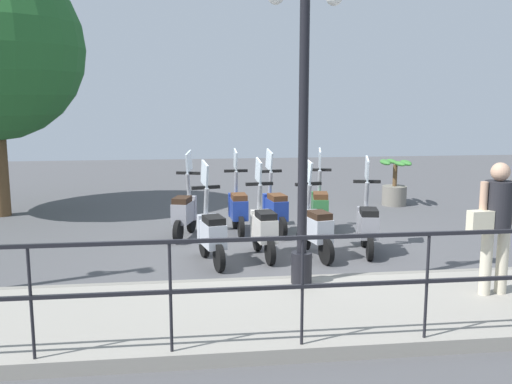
{
  "coord_description": "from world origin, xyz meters",
  "views": [
    {
      "loc": [
        -9.25,
        1.69,
        2.49
      ],
      "look_at": [
        0.2,
        0.5,
        0.9
      ],
      "focal_mm": 40.0,
      "sensor_mm": 36.0,
      "label": 1
    }
  ],
  "objects_px": {
    "potted_palm": "(395,186)",
    "scooter_near_2": "(264,227)",
    "scooter_near_0": "(368,224)",
    "scooter_far_0": "(320,206)",
    "lamp_post_near": "(303,144)",
    "scooter_near_1": "(315,227)",
    "scooter_far_3": "(185,211)",
    "scooter_far_2": "(238,208)",
    "pedestrian_with_bag": "(496,218)",
    "scooter_near_3": "(211,233)",
    "scooter_far_1": "(275,208)"
  },
  "relations": [
    {
      "from": "potted_palm",
      "to": "scooter_near_2",
      "type": "distance_m",
      "value": 5.39
    },
    {
      "from": "potted_palm",
      "to": "scooter_near_3",
      "type": "height_order",
      "value": "scooter_near_3"
    },
    {
      "from": "potted_palm",
      "to": "scooter_near_0",
      "type": "xyz_separation_m",
      "value": [
        -3.95,
        1.94,
        0.04
      ]
    },
    {
      "from": "pedestrian_with_bag",
      "to": "scooter_near_0",
      "type": "bearing_deg",
      "value": 10.73
    },
    {
      "from": "scooter_near_3",
      "to": "scooter_far_1",
      "type": "height_order",
      "value": "same"
    },
    {
      "from": "pedestrian_with_bag",
      "to": "scooter_far_2",
      "type": "bearing_deg",
      "value": 27.15
    },
    {
      "from": "scooter_far_0",
      "to": "scooter_far_1",
      "type": "bearing_deg",
      "value": 106.26
    },
    {
      "from": "potted_palm",
      "to": "scooter_near_1",
      "type": "relative_size",
      "value": 0.69
    },
    {
      "from": "scooter_near_1",
      "to": "scooter_far_3",
      "type": "relative_size",
      "value": 1.0
    },
    {
      "from": "scooter_near_3",
      "to": "scooter_far_1",
      "type": "relative_size",
      "value": 1.0
    },
    {
      "from": "potted_palm",
      "to": "scooter_far_2",
      "type": "height_order",
      "value": "scooter_far_2"
    },
    {
      "from": "scooter_near_0",
      "to": "scooter_far_0",
      "type": "height_order",
      "value": "same"
    },
    {
      "from": "scooter_far_0",
      "to": "scooter_near_3",
      "type": "bearing_deg",
      "value": 141.99
    },
    {
      "from": "pedestrian_with_bag",
      "to": "scooter_near_2",
      "type": "height_order",
      "value": "pedestrian_with_bag"
    },
    {
      "from": "scooter_near_0",
      "to": "scooter_far_3",
      "type": "bearing_deg",
      "value": 75.76
    },
    {
      "from": "scooter_near_1",
      "to": "scooter_far_3",
      "type": "xyz_separation_m",
      "value": [
        1.56,
        2.02,
        0.0
      ]
    },
    {
      "from": "scooter_near_1",
      "to": "potted_palm",
      "type": "bearing_deg",
      "value": -47.01
    },
    {
      "from": "scooter_near_2",
      "to": "scooter_far_1",
      "type": "height_order",
      "value": "same"
    },
    {
      "from": "potted_palm",
      "to": "scooter_far_2",
      "type": "xyz_separation_m",
      "value": [
        -2.32,
        3.87,
        0.04
      ]
    },
    {
      "from": "lamp_post_near",
      "to": "scooter_far_3",
      "type": "bearing_deg",
      "value": 24.66
    },
    {
      "from": "scooter_near_2",
      "to": "scooter_far_0",
      "type": "xyz_separation_m",
      "value": [
        1.61,
        -1.28,
        0.0
      ]
    },
    {
      "from": "scooter_near_3",
      "to": "scooter_far_2",
      "type": "relative_size",
      "value": 1.0
    },
    {
      "from": "scooter_near_2",
      "to": "scooter_far_0",
      "type": "height_order",
      "value": "same"
    },
    {
      "from": "pedestrian_with_bag",
      "to": "scooter_far_2",
      "type": "xyz_separation_m",
      "value": [
        4.08,
        2.67,
        -0.6
      ]
    },
    {
      "from": "potted_palm",
      "to": "scooter_far_2",
      "type": "distance_m",
      "value": 4.52
    },
    {
      "from": "lamp_post_near",
      "to": "scooter_near_2",
      "type": "xyz_separation_m",
      "value": [
        1.73,
        0.25,
        -1.44
      ]
    },
    {
      "from": "lamp_post_near",
      "to": "scooter_near_1",
      "type": "height_order",
      "value": "lamp_post_near"
    },
    {
      "from": "scooter_far_2",
      "to": "scooter_near_0",
      "type": "bearing_deg",
      "value": -132.24
    },
    {
      "from": "scooter_near_3",
      "to": "potted_palm",
      "type": "bearing_deg",
      "value": -59.31
    },
    {
      "from": "pedestrian_with_bag",
      "to": "scooter_far_3",
      "type": "xyz_separation_m",
      "value": [
        3.88,
        3.65,
        -0.6
      ]
    },
    {
      "from": "pedestrian_with_bag",
      "to": "scooter_near_3",
      "type": "bearing_deg",
      "value": 50.27
    },
    {
      "from": "scooter_near_1",
      "to": "scooter_near_3",
      "type": "xyz_separation_m",
      "value": [
        -0.15,
        1.62,
        0.0
      ]
    },
    {
      "from": "scooter_near_0",
      "to": "scooter_near_3",
      "type": "xyz_separation_m",
      "value": [
        -0.29,
        2.51,
        0.0
      ]
    },
    {
      "from": "scooter_near_2",
      "to": "potted_palm",
      "type": "bearing_deg",
      "value": -48.62
    },
    {
      "from": "pedestrian_with_bag",
      "to": "scooter_near_1",
      "type": "height_order",
      "value": "pedestrian_with_bag"
    },
    {
      "from": "lamp_post_near",
      "to": "scooter_near_0",
      "type": "relative_size",
      "value": 2.61
    },
    {
      "from": "pedestrian_with_bag",
      "to": "scooter_far_0",
      "type": "relative_size",
      "value": 1.03
    },
    {
      "from": "scooter_near_3",
      "to": "scooter_far_1",
      "type": "bearing_deg",
      "value": -47.87
    },
    {
      "from": "scooter_near_2",
      "to": "scooter_far_2",
      "type": "height_order",
      "value": "same"
    },
    {
      "from": "scooter_near_2",
      "to": "scooter_near_3",
      "type": "xyz_separation_m",
      "value": [
        -0.25,
        0.83,
        0.0
      ]
    },
    {
      "from": "scooter_far_2",
      "to": "scooter_far_3",
      "type": "bearing_deg",
      "value": 99.39
    },
    {
      "from": "pedestrian_with_bag",
      "to": "scooter_near_0",
      "type": "relative_size",
      "value": 1.03
    },
    {
      "from": "potted_palm",
      "to": "scooter_near_0",
      "type": "height_order",
      "value": "scooter_near_0"
    },
    {
      "from": "scooter_far_0",
      "to": "scooter_near_0",
      "type": "bearing_deg",
      "value": -155.08
    },
    {
      "from": "scooter_near_0",
      "to": "pedestrian_with_bag",
      "type": "bearing_deg",
      "value": -151.31
    },
    {
      "from": "scooter_near_2",
      "to": "scooter_far_3",
      "type": "bearing_deg",
      "value": 33.65
    },
    {
      "from": "scooter_far_0",
      "to": "potted_palm",
      "type": "bearing_deg",
      "value": -34.12
    },
    {
      "from": "scooter_far_1",
      "to": "scooter_far_3",
      "type": "bearing_deg",
      "value": 82.9
    },
    {
      "from": "scooter_near_3",
      "to": "scooter_far_0",
      "type": "bearing_deg",
      "value": -61.42
    },
    {
      "from": "lamp_post_near",
      "to": "scooter_near_1",
      "type": "xyz_separation_m",
      "value": [
        1.63,
        -0.55,
        -1.44
      ]
    }
  ]
}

